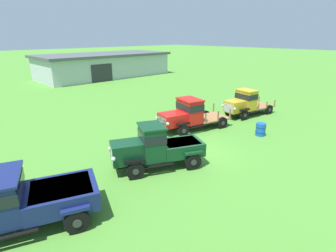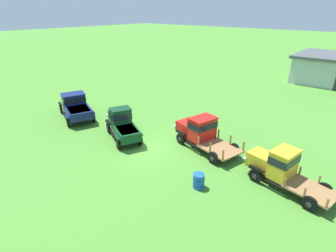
# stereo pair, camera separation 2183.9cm
# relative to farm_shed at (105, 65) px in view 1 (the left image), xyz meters

# --- Properties ---
(ground_plane) EXTENTS (240.00, 240.00, 0.00)m
(ground_plane) POSITION_rel_farm_shed_xyz_m (-11.37, -28.16, -1.78)
(ground_plane) COLOR #47842D
(farm_shed) EXTENTS (19.89, 8.89, 3.52)m
(farm_shed) POSITION_rel_farm_shed_xyz_m (0.00, 0.00, 0.00)
(farm_shed) COLOR #B2B7BC
(farm_shed) RESTS_ON ground
(vintage_truck_foreground_near) EXTENTS (5.82, 3.67, 2.06)m
(vintage_truck_foreground_near) POSITION_rel_farm_shed_xyz_m (-20.25, -28.13, -0.72)
(vintage_truck_foreground_near) COLOR black
(vintage_truck_foreground_near) RESTS_ON ground
(vintage_truck_second_in_line) EXTENTS (4.69, 3.20, 2.22)m
(vintage_truck_second_in_line) POSITION_rel_farm_shed_xyz_m (-13.95, -28.15, -0.69)
(vintage_truck_second_in_line) COLOR black
(vintage_truck_second_in_line) RESTS_ON ground
(vintage_truck_midrow_center) EXTENTS (5.43, 3.06, 2.16)m
(vintage_truck_midrow_center) POSITION_rel_farm_shed_xyz_m (-8.80, -25.51, -0.67)
(vintage_truck_midrow_center) COLOR black
(vintage_truck_midrow_center) RESTS_ON ground
(vintage_truck_far_side) EXTENTS (4.94, 2.50, 2.12)m
(vintage_truck_far_side) POSITION_rel_farm_shed_xyz_m (-3.09, -26.42, -0.70)
(vintage_truck_far_side) COLOR black
(vintage_truck_far_side) RESTS_ON ground
(oil_drum_beside_row) EXTENTS (0.63, 0.63, 0.84)m
(oil_drum_beside_row) POSITION_rel_farm_shed_xyz_m (-6.18, -29.53, -1.36)
(oil_drum_beside_row) COLOR #1951B2
(oil_drum_beside_row) RESTS_ON ground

